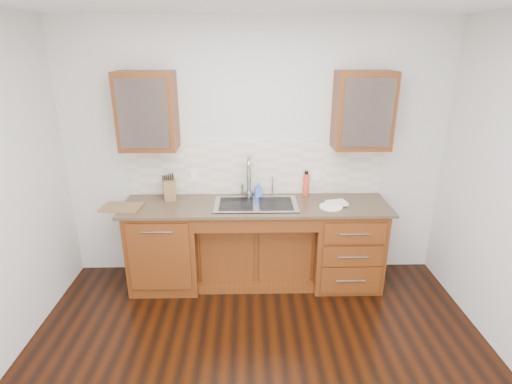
{
  "coord_description": "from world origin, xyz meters",
  "views": [
    {
      "loc": [
        -0.07,
        -2.33,
        2.42
      ],
      "look_at": [
        0.0,
        1.4,
        1.05
      ],
      "focal_mm": 28.0,
      "sensor_mm": 36.0,
      "label": 1
    }
  ],
  "objects_px": {
    "water_bottle": "(306,184)",
    "knife_block": "(169,189)",
    "plate": "(331,207)",
    "soap_bottle": "(258,190)",
    "cutting_board": "(121,207)"
  },
  "relations": [
    {
      "from": "plate",
      "to": "cutting_board",
      "type": "xyz_separation_m",
      "value": [
        -2.08,
        0.02,
        0.0
      ]
    },
    {
      "from": "knife_block",
      "to": "water_bottle",
      "type": "bearing_deg",
      "value": -11.11
    },
    {
      "from": "knife_block",
      "to": "cutting_board",
      "type": "bearing_deg",
      "value": -163.09
    },
    {
      "from": "water_bottle",
      "to": "cutting_board",
      "type": "height_order",
      "value": "water_bottle"
    },
    {
      "from": "water_bottle",
      "to": "knife_block",
      "type": "xyz_separation_m",
      "value": [
        -1.44,
        -0.08,
        -0.01
      ]
    },
    {
      "from": "soap_bottle",
      "to": "plate",
      "type": "distance_m",
      "value": 0.78
    },
    {
      "from": "soap_bottle",
      "to": "water_bottle",
      "type": "height_order",
      "value": "water_bottle"
    },
    {
      "from": "soap_bottle",
      "to": "knife_block",
      "type": "relative_size",
      "value": 0.72
    },
    {
      "from": "knife_block",
      "to": "cutting_board",
      "type": "relative_size",
      "value": 0.57
    },
    {
      "from": "cutting_board",
      "to": "knife_block",
      "type": "bearing_deg",
      "value": 31.12
    },
    {
      "from": "water_bottle",
      "to": "cutting_board",
      "type": "relative_size",
      "value": 0.62
    },
    {
      "from": "water_bottle",
      "to": "plate",
      "type": "distance_m",
      "value": 0.43
    },
    {
      "from": "water_bottle",
      "to": "knife_block",
      "type": "distance_m",
      "value": 1.44
    },
    {
      "from": "soap_bottle",
      "to": "water_bottle",
      "type": "distance_m",
      "value": 0.52
    },
    {
      "from": "water_bottle",
      "to": "plate",
      "type": "relative_size",
      "value": 1.02
    }
  ]
}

